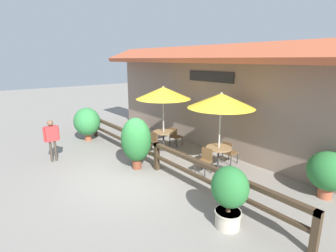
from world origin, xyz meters
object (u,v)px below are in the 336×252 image
Objects in this scene: patio_umbrella_near at (163,93)px; patio_umbrella_middle at (221,101)px; chair_near_wallside at (175,136)px; chair_near_streetside at (152,142)px; potted_plant_broad_leaf at (136,140)px; potted_plant_corner_fern at (229,193)px; dining_table_middle at (219,152)px; dining_table_near at (163,135)px; pedestrian at (52,135)px; chair_middle_wallside at (229,151)px; potted_plant_tall_tropical at (87,122)px; potted_plant_small_flowering at (328,172)px; chair_middle_streetside at (205,160)px.

patio_umbrella_near is 1.00× the size of patio_umbrella_middle.
chair_near_wallside is 3.37m from patio_umbrella_middle.
potted_plant_broad_leaf is (0.96, -1.29, 0.55)m from chair_near_streetside.
chair_near_wallside is at bearing 152.19° from potted_plant_corner_fern.
dining_table_middle is (2.70, 0.90, 0.15)m from chair_near_streetside.
chair_near_streetside is (0.05, -0.63, -0.15)m from dining_table_near.
dining_table_middle is 5.99m from pedestrian.
chair_near_streetside and chair_middle_wallside have the same top height.
potted_plant_corner_fern is at bearing -1.67° from potted_plant_broad_leaf.
potted_plant_tall_tropical is at bearing -178.96° from potted_plant_broad_leaf.
patio_umbrella_middle reaches higher than chair_near_wallside.
potted_plant_broad_leaf is (1.02, -2.56, 0.55)m from chair_near_wallside.
chair_middle_wallside is at bearing 140.64° from pedestrian.
potted_plant_broad_leaf is 1.36× the size of potted_plant_small_flowering.
chair_middle_wallside is 0.64× the size of potted_plant_small_flowering.
dining_table_near is 5.96m from potted_plant_small_flowering.
chair_near_streetside is 3.51m from potted_plant_tall_tropical.
potted_plant_broad_leaf reaches higher than dining_table_middle.
chair_near_wallside reaches higher than dining_table_near.
patio_umbrella_near reaches higher than potted_plant_broad_leaf.
dining_table_middle is (2.75, 0.27, -1.74)m from patio_umbrella_near.
chair_near_streetside is at bearing 156.84° from pedestrian.
potted_plant_tall_tropical is at bearing -157.67° from chair_near_streetside.
patio_umbrella_middle is at bearing 136.29° from pedestrian.
potted_plant_corner_fern reaches higher than chair_near_streetside.
potted_plant_small_flowering reaches higher than dining_table_middle.
chair_middle_wallside is 0.54× the size of pedestrian.
dining_table_near is at bearing 17.20° from chair_middle_wallside.
potted_plant_broad_leaf is at bearing 57.83° from chair_middle_wallside.
potted_plant_small_flowering is at bearing 125.50° from pedestrian.
dining_table_middle is at bearing 5.55° from dining_table_near.
pedestrian is (-2.46, -2.06, -0.01)m from potted_plant_broad_leaf.
chair_near_streetside is 5.22m from potted_plant_corner_fern.
potted_plant_tall_tropical is at bearing -159.01° from patio_umbrella_middle.
pedestrian is (-1.45, -3.98, -1.36)m from patio_umbrella_near.
patio_umbrella_middle is 1.83× the size of potted_plant_corner_fern.
potted_plant_corner_fern is (5.06, -2.04, 0.22)m from dining_table_near.
potted_plant_small_flowering is (3.12, 0.79, 0.14)m from dining_table_middle.
pedestrian is (-4.17, -3.61, 0.54)m from chair_middle_streetside.
chair_near_wallside is at bearing 172.46° from patio_umbrella_middle.
potted_plant_corner_fern reaches higher than chair_near_wallside.
chair_near_streetside is 0.64× the size of potted_plant_small_flowering.
patio_umbrella_middle is 2.01× the size of potted_plant_small_flowering.
dining_table_near is 0.48× the size of potted_plant_broad_leaf.
potted_plant_small_flowering is 8.88m from pedestrian.
chair_near_wallside and chair_middle_wallside have the same top height.
potted_plant_broad_leaf is 1.17× the size of potted_plant_tall_tropical.
potted_plant_broad_leaf is (-1.74, -2.19, -1.34)m from patio_umbrella_middle.
chair_near_wallside is 1.00× the size of chair_middle_wallside.
potted_plant_corner_fern reaches higher than chair_middle_streetside.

